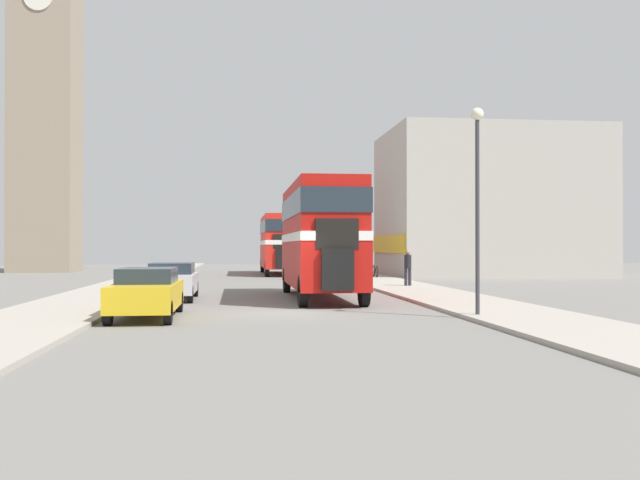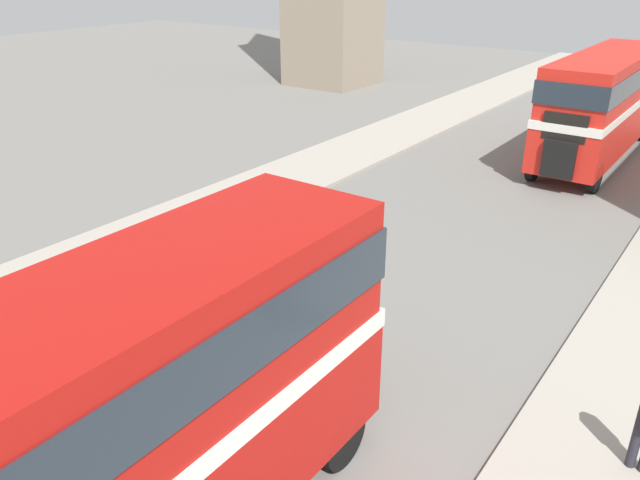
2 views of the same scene
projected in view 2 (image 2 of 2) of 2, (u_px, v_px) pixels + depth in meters
double_decker_bus at (80, 448)px, 7.12m from camera, size 2.39×9.79×4.42m
bus_distant at (604, 97)px, 25.08m from camera, size 2.52×10.68×4.24m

